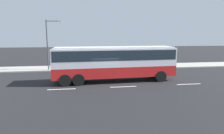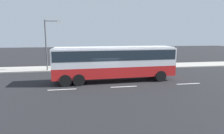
% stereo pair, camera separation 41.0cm
% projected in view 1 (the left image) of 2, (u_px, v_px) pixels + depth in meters
% --- Properties ---
extents(ground_plane, '(120.00, 120.00, 0.00)m').
position_uv_depth(ground_plane, '(104.00, 82.00, 19.02)').
color(ground_plane, black).
extents(sidewalk_curb, '(80.00, 4.00, 0.15)m').
position_uv_depth(sidewalk_curb, '(98.00, 67.00, 27.25)').
color(sidewalk_curb, '#A8A399').
rests_on(sidewalk_curb, ground_plane).
extents(lane_centreline, '(44.11, 0.16, 0.01)m').
position_uv_depth(lane_centreline, '(154.00, 86.00, 17.62)').
color(lane_centreline, white).
rests_on(lane_centreline, ground_plane).
extents(coach_bus, '(12.17, 3.03, 3.46)m').
position_uv_depth(coach_bus, '(115.00, 60.00, 19.01)').
color(coach_bus, red).
rests_on(coach_bus, ground_plane).
extents(pedestrian_near_curb, '(0.32, 0.32, 1.60)m').
position_uv_depth(pedestrian_near_curb, '(63.00, 61.00, 26.37)').
color(pedestrian_near_curb, brown).
rests_on(pedestrian_near_curb, sidewalk_curb).
extents(street_lamp, '(2.09, 0.24, 6.36)m').
position_uv_depth(street_lamp, '(49.00, 41.00, 24.31)').
color(street_lamp, '#47474C').
rests_on(street_lamp, sidewalk_curb).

